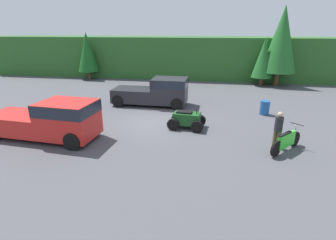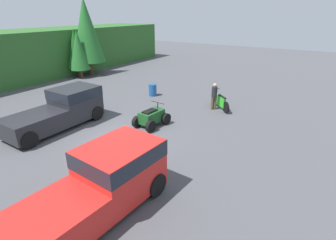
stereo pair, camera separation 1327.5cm
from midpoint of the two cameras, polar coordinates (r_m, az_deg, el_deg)
ground_plane at (r=12.84m, az=-39.34°, el=-8.55°), size 80.00×80.00×0.00m
tree_mid_left at (r=25.55m, az=-33.75°, el=12.22°), size 1.91×1.91×4.34m
tree_mid_right at (r=26.36m, az=-33.86°, el=12.57°), size 1.96×1.96×4.46m
tree_right at (r=26.24m, az=-31.94°, el=16.47°), size 3.14×3.14×7.14m
pickup_truck_red at (r=9.40m, az=-59.73°, el=-18.76°), size 5.72×2.47×1.94m
pickup_truck_second at (r=15.63m, az=-46.31°, el=-1.47°), size 5.23×2.16×1.94m
dirt_bike at (r=13.64m, az=-9.22°, el=0.51°), size 1.64×1.81×1.12m
quad_atv at (r=12.71m, az=-30.62°, el=-4.20°), size 2.05×1.38×1.23m
rider_person at (r=13.43m, az=-11.24°, el=2.13°), size 0.50×0.50×1.72m
steel_barrel at (r=17.48m, az=-22.62°, el=3.88°), size 0.58×0.58×0.88m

